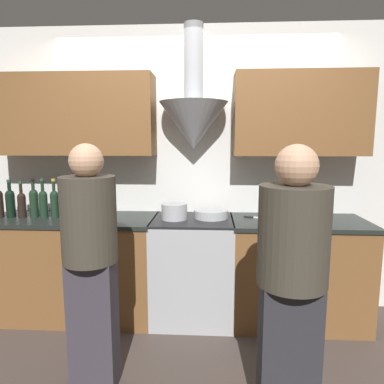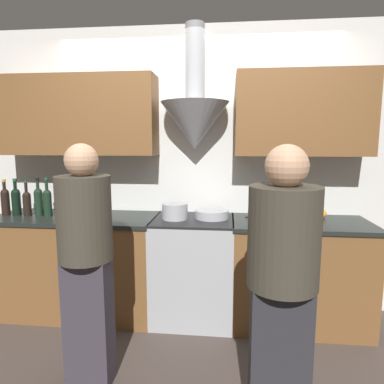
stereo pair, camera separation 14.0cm
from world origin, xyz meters
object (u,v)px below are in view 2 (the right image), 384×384
Objects in this scene: wine_bottle_4 at (47,201)px; orange_fruit at (322,214)px; wine_bottle_1 at (16,200)px; mixing_bowl at (212,214)px; wine_bottle_2 at (27,202)px; stock_pot at (175,211)px; wine_bottle_6 at (67,203)px; person_foreground_right at (282,283)px; wine_bottle_5 at (58,201)px; wine_bottle_3 at (39,200)px; wine_bottle_0 at (5,200)px; stove_range at (193,268)px; person_foreground_left at (86,256)px.

wine_bottle_4 reaches higher than orange_fruit.
mixing_bowl is at bearing 2.34° from wine_bottle_1.
stock_pot is at bearing 0.45° from wine_bottle_2.
wine_bottle_2 reaches higher than wine_bottle_6.
wine_bottle_4 is 2.21m from person_foreground_right.
orange_fruit is at bearing 67.90° from person_foreground_right.
wine_bottle_5 is at bearing 0.97° from wine_bottle_1.
person_foreground_right reaches higher than wine_bottle_3.
orange_fruit is (1.28, 0.17, -0.03)m from stock_pot.
wine_bottle_2 is 2.63m from orange_fruit.
wine_bottle_0 is 1.10× the size of mixing_bowl.
wine_bottle_3 is at bearing 2.78° from wine_bottle_0.
wine_bottle_4 is 4.74× the size of orange_fruit.
orange_fruit reaches higher than stove_range.
person_foreground_left is at bearing 167.30° from person_foreground_right.
wine_bottle_0 is 1.01× the size of wine_bottle_2.
wine_bottle_4 reaches higher than mixing_bowl.
wine_bottle_2 is 0.21× the size of person_foreground_right.
wine_bottle_0 is 0.21m from wine_bottle_2.
stock_pot is 0.99m from person_foreground_left.
person_foreground_right reaches higher than wine_bottle_0.
wine_bottle_5 is 0.08m from wine_bottle_6.
wine_bottle_2 is (-1.50, -0.03, 0.58)m from stove_range.
person_foreground_left reaches higher than wine_bottle_2.
stock_pot is at bearing 0.24° from wine_bottle_1.
wine_bottle_0 is 1.07× the size of wine_bottle_6.
mixing_bowl is (0.31, 0.07, -0.03)m from stock_pot.
wine_bottle_6 is (-1.13, -0.02, 0.57)m from stove_range.
person_foreground_left reaches higher than wine_bottle_0.
mixing_bowl is 0.19× the size of person_foreground_right.
stock_pot is at bearing -168.13° from mixing_bowl.
wine_bottle_4 is at bearing -0.84° from wine_bottle_2.
wine_bottle_6 is (0.37, 0.01, -0.00)m from wine_bottle_2.
wine_bottle_3 is 1.23m from person_foreground_left.
mixing_bowl is at bearing 2.29° from wine_bottle_3.
mixing_bowl is at bearing -173.60° from orange_fruit.
wine_bottle_2 reaches higher than mixing_bowl.
person_foreground_right is (2.29, -1.14, -0.19)m from wine_bottle_0.
wine_bottle_5 reaches higher than wine_bottle_3.
stove_range is 1.61m from wine_bottle_2.
person_foreground_left is at bearing -47.55° from wine_bottle_3.
wine_bottle_3 is at bearing 179.83° from stock_pot.
stock_pot is (1.06, -0.00, -0.07)m from wine_bottle_5.
wine_bottle_0 is 1.55m from stock_pot.
person_foreground_right is (0.74, -1.15, -0.12)m from stock_pot.
stock_pot is 0.32m from mixing_bowl.
person_foreground_left is at bearing -127.48° from mixing_bowl.
stock_pot reaches higher than orange_fruit.
wine_bottle_3 is 1.15× the size of mixing_bowl.
wine_bottle_0 is 0.58m from wine_bottle_6.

